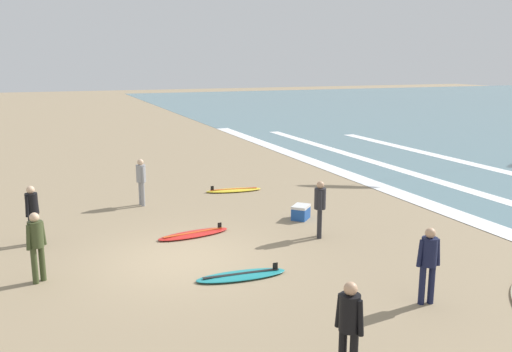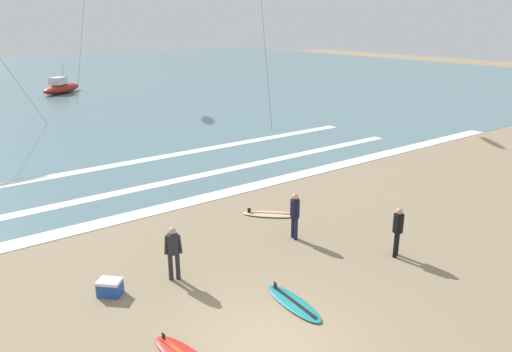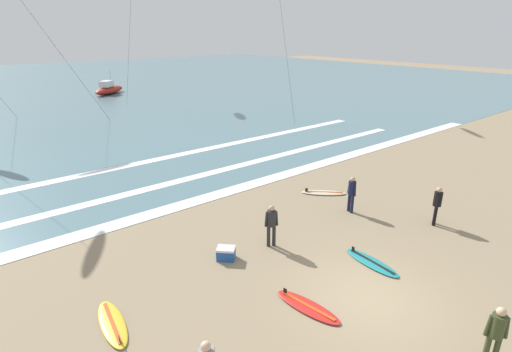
% 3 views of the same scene
% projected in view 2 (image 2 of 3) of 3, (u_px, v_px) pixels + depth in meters
% --- Properties ---
extents(ground_plane, '(160.00, 160.00, 0.00)m').
position_uv_depth(ground_plane, '(269.00, 348.00, 10.95)').
color(ground_plane, '#937F60').
extents(wave_foam_shoreline, '(49.22, 0.88, 0.01)m').
position_uv_depth(wave_foam_shoreline, '(117.00, 220.00, 17.92)').
color(wave_foam_shoreline, white).
rests_on(wave_foam_shoreline, ocean_surface).
extents(wave_foam_mid_break, '(39.52, 0.65, 0.01)m').
position_uv_depth(wave_foam_mid_break, '(48.00, 208.00, 19.02)').
color(wave_foam_mid_break, white).
rests_on(wave_foam_mid_break, ocean_surface).
extents(wave_foam_outer_break, '(36.42, 0.71, 0.01)m').
position_uv_depth(wave_foam_outer_break, '(60.00, 175.00, 23.02)').
color(wave_foam_outer_break, white).
rests_on(wave_foam_outer_break, ocean_surface).
extents(surfer_mid_group, '(0.50, 0.32, 1.60)m').
position_uv_depth(surfer_mid_group, '(398.00, 228.00, 14.92)').
color(surfer_mid_group, black).
rests_on(surfer_mid_group, ground).
extents(surfer_left_near, '(0.49, 0.32, 1.60)m').
position_uv_depth(surfer_left_near, '(173.00, 249.00, 13.56)').
color(surfer_left_near, '#232328').
rests_on(surfer_left_near, ground).
extents(surfer_foreground_main, '(0.32, 0.52, 1.60)m').
position_uv_depth(surfer_foreground_main, '(295.00, 212.00, 16.13)').
color(surfer_foreground_main, '#141938').
rests_on(surfer_foreground_main, ground).
extents(surfboard_right_spare, '(0.72, 2.13, 0.25)m').
position_uv_depth(surfboard_right_spare, '(294.00, 303.00, 12.62)').
color(surfboard_right_spare, teal).
rests_on(surfboard_right_spare, ground).
extents(surfboard_left_pile, '(1.93, 1.89, 0.25)m').
position_uv_depth(surfboard_left_pile, '(271.00, 214.00, 18.33)').
color(surfboard_left_pile, beige).
rests_on(surfboard_left_pile, ground).
extents(offshore_boat, '(5.13, 4.57, 2.70)m').
position_uv_depth(offshore_boat, '(61.00, 88.00, 48.17)').
color(offshore_boat, maroon).
rests_on(offshore_boat, ground).
extents(cooler_box, '(0.75, 0.75, 0.44)m').
position_uv_depth(cooler_box, '(110.00, 287.00, 13.01)').
color(cooler_box, '#1E4C9E').
rests_on(cooler_box, ground).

